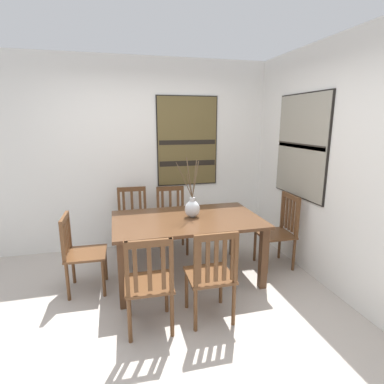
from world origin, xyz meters
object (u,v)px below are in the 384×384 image
dining_table (187,227)px  chair_5 (149,283)px  chair_2 (133,221)px  painting_on_side_wall (301,146)px  chair_0 (80,251)px  chair_4 (211,274)px  painting_on_back_wall (187,141)px  centerpiece_vase (192,207)px  chair_3 (280,230)px  chair_1 (172,219)px

dining_table → chair_5: size_ratio=1.84×
chair_2 → painting_on_side_wall: (2.04, -0.79, 1.06)m
chair_0 → chair_2: size_ratio=0.93×
chair_4 → painting_on_back_wall: size_ratio=0.71×
centerpiece_vase → chair_3: (1.15, -0.01, -0.37)m
centerpiece_vase → chair_1: 0.91m
centerpiece_vase → chair_3: 1.21m
chair_2 → chair_4: chair_2 is taller
chair_0 → chair_5: chair_5 is taller
dining_table → painting_on_back_wall: painting_on_back_wall is taller
chair_5 → chair_2: bearing=90.9°
chair_4 → chair_5: size_ratio=1.00×
dining_table → chair_3: chair_3 is taller
chair_3 → chair_5: bearing=-153.9°
chair_0 → chair_3: 2.41m
chair_1 → chair_4: (0.05, -1.69, 0.01)m
dining_table → chair_1: (-0.02, 0.84, -0.17)m
chair_3 → chair_4: chair_3 is taller
chair_3 → chair_1: bearing=146.6°
chair_1 → chair_2: bearing=178.3°
dining_table → chair_2: bearing=123.8°
chair_0 → painting_on_back_wall: bearing=37.9°
dining_table → chair_0: size_ratio=1.93×
chair_3 → painting_on_side_wall: 1.07m
dining_table → chair_5: bearing=-122.8°
centerpiece_vase → painting_on_back_wall: (0.22, 1.13, 0.68)m
painting_on_back_wall → chair_1: bearing=-134.3°
chair_3 → chair_5: 1.97m
centerpiece_vase → painting_on_back_wall: 1.34m
centerpiece_vase → chair_5: size_ratio=0.76×
chair_3 → chair_0: bearing=-179.8°
centerpiece_vase → chair_1: bearing=96.5°
chair_1 → centerpiece_vase: bearing=-83.5°
dining_table → chair_3: 1.23m
centerpiece_vase → dining_table: bearing=-159.9°
chair_0 → chair_2: (0.62, 0.85, 0.01)m
chair_0 → dining_table: bearing=-0.4°
chair_0 → chair_3: bearing=0.2°
centerpiece_vase → painting_on_side_wall: 1.55m
dining_table → centerpiece_vase: centerpiece_vase is taller
centerpiece_vase → chair_2: bearing=127.7°
chair_5 → chair_3: bearing=26.1°
painting_on_back_wall → chair_0: bearing=-142.1°
chair_4 → painting_on_back_wall: painting_on_back_wall is taller
chair_0 → painting_on_back_wall: 2.16m
chair_5 → painting_on_side_wall: size_ratio=0.72×
centerpiece_vase → painting_on_back_wall: size_ratio=0.54×
chair_0 → chair_5: (0.65, -0.85, 0.00)m
chair_0 → chair_3: size_ratio=0.93×
dining_table → chair_5: (-0.55, -0.85, -0.17)m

